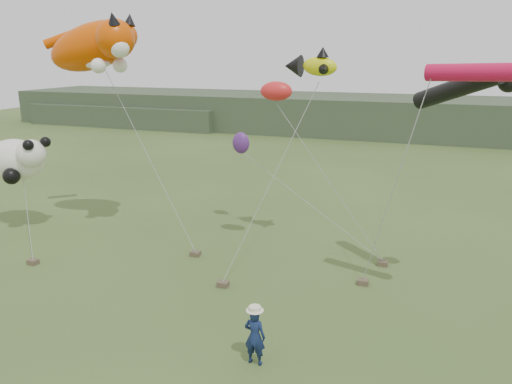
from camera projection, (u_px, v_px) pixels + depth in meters
The scene contains 9 objects.
ground at pixel (195, 347), 14.93m from camera, with size 120.00×120.00×0.00m, color #385123.
headland at pixel (351, 115), 55.91m from camera, with size 90.00×13.00×4.00m.
festival_attendant at pixel (255, 337), 13.96m from camera, with size 0.62×0.40×1.69m, color #132047.
sandbag_anchors at pixel (237, 268), 20.22m from camera, with size 14.17×5.21×0.21m.
cat_kite at pixel (98, 45), 22.34m from camera, with size 5.93×3.16×3.14m.
fish_kite at pixel (310, 66), 20.33m from camera, with size 2.34×1.59×1.22m.
tube_kites at pixel (472, 82), 15.69m from camera, with size 3.41×4.09×1.92m.
panda_kite at pixel (18, 159), 24.26m from camera, with size 3.59×2.32×2.23m.
misc_kites at pixel (260, 114), 21.91m from camera, with size 3.90×3.78×3.70m.
Camera 1 is at (6.26, -11.73, 8.46)m, focal length 35.00 mm.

